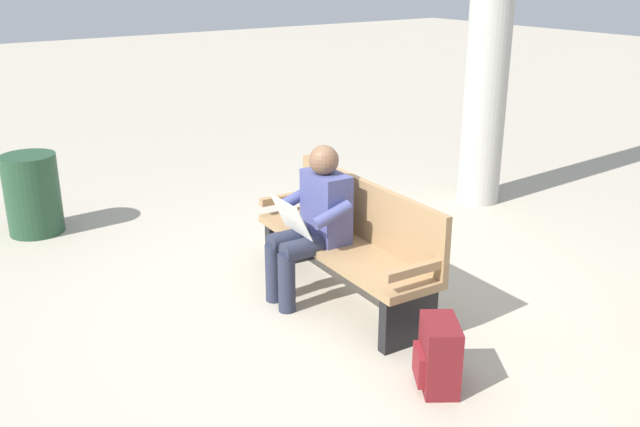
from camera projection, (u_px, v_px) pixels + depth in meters
name	position (u px, v px, depth m)	size (l,w,h in m)	color
ground_plane	(342.00, 299.00, 5.40)	(40.00, 40.00, 0.00)	#B7AD99
bench_near	(350.00, 241.00, 5.28)	(1.83, 0.59, 0.90)	#9E7A51
person_seated	(313.00, 220.00, 5.23)	(0.59, 0.59, 1.18)	#474C84
backpack	(438.00, 355.00, 4.22)	(0.40, 0.37, 0.43)	maroon
trash_bin	(33.00, 194.00, 6.60)	(0.50, 0.50, 0.76)	#23472D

